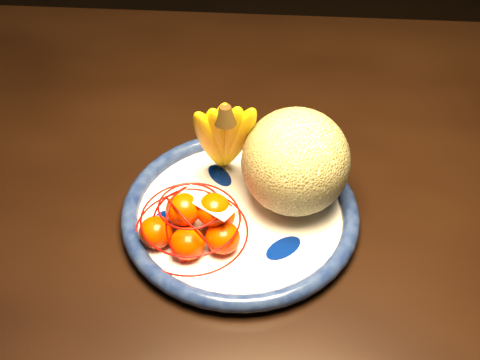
{
  "coord_description": "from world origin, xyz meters",
  "views": [
    {
      "loc": [
        0.24,
        -0.72,
        1.46
      ],
      "look_at": [
        0.27,
        -0.08,
        0.83
      ],
      "focal_mm": 50.0,
      "sensor_mm": 36.0,
      "label": 1
    }
  ],
  "objects_px": {
    "fruit_bowl": "(240,214)",
    "mandarin_bag": "(194,223)",
    "banana_bunch": "(224,134)",
    "dining_table": "(102,199)",
    "cantaloupe": "(296,162)"
  },
  "relations": [
    {
      "from": "banana_bunch",
      "to": "mandarin_bag",
      "type": "relative_size",
      "value": 0.9
    },
    {
      "from": "cantaloupe",
      "to": "banana_bunch",
      "type": "xyz_separation_m",
      "value": [
        -0.1,
        0.05,
        0.01
      ]
    },
    {
      "from": "fruit_bowl",
      "to": "mandarin_bag",
      "type": "relative_size",
      "value": 1.75
    },
    {
      "from": "dining_table",
      "to": "fruit_bowl",
      "type": "relative_size",
      "value": 4.82
    },
    {
      "from": "fruit_bowl",
      "to": "mandarin_bag",
      "type": "distance_m",
      "value": 0.08
    },
    {
      "from": "cantaloupe",
      "to": "dining_table",
      "type": "bearing_deg",
      "value": 160.65
    },
    {
      "from": "mandarin_bag",
      "to": "dining_table",
      "type": "bearing_deg",
      "value": 132.94
    },
    {
      "from": "cantaloupe",
      "to": "mandarin_bag",
      "type": "distance_m",
      "value": 0.16
    },
    {
      "from": "dining_table",
      "to": "mandarin_bag",
      "type": "relative_size",
      "value": 8.42
    },
    {
      "from": "cantaloupe",
      "to": "mandarin_bag",
      "type": "bearing_deg",
      "value": -154.76
    },
    {
      "from": "cantaloupe",
      "to": "banana_bunch",
      "type": "relative_size",
      "value": 0.86
    },
    {
      "from": "fruit_bowl",
      "to": "cantaloupe",
      "type": "height_order",
      "value": "cantaloupe"
    },
    {
      "from": "fruit_bowl",
      "to": "banana_bunch",
      "type": "xyz_separation_m",
      "value": [
        -0.02,
        0.07,
        0.09
      ]
    },
    {
      "from": "banana_bunch",
      "to": "mandarin_bag",
      "type": "distance_m",
      "value": 0.13
    },
    {
      "from": "dining_table",
      "to": "banana_bunch",
      "type": "height_order",
      "value": "banana_bunch"
    }
  ]
}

